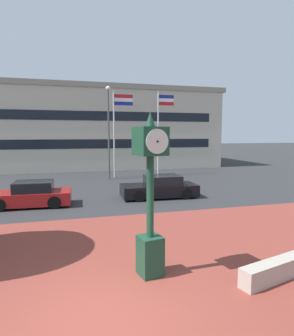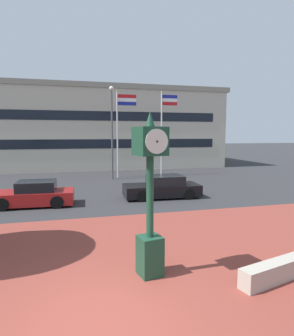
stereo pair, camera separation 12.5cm
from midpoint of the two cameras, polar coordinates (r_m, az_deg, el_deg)
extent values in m
plane|color=#2D2D30|center=(6.60, -8.93, -27.13)|extent=(200.00, 200.00, 0.00)
cube|color=brown|center=(8.04, -10.18, -20.54)|extent=(44.00, 11.34, 0.01)
cube|color=#ADA393|center=(8.82, 26.02, -16.83)|extent=(3.20, 1.19, 0.50)
cube|color=#19422D|center=(7.98, 1.03, -16.59)|extent=(0.67, 0.67, 1.04)
cylinder|color=#19422D|center=(7.50, 1.05, -5.53)|extent=(0.19, 0.19, 2.09)
cube|color=#19422D|center=(7.34, 1.07, 5.22)|extent=(0.83, 0.83, 0.70)
cylinder|color=silver|center=(7.67, -0.16, 5.27)|extent=(0.59, 0.14, 0.59)
sphere|color=black|center=(7.69, -0.22, 5.28)|extent=(0.05, 0.05, 0.05)
cylinder|color=silver|center=(7.01, 2.43, 5.15)|extent=(0.59, 0.14, 0.59)
sphere|color=black|center=(6.99, 2.50, 5.14)|extent=(0.05, 0.05, 0.05)
cone|color=#19422D|center=(7.35, 1.08, 9.43)|extent=(0.25, 0.25, 0.38)
cube|color=maroon|center=(16.21, -20.98, -5.32)|extent=(4.12, 1.96, 0.64)
cube|color=black|center=(16.08, -20.35, -3.36)|extent=(1.93, 1.61, 0.56)
cylinder|color=black|center=(15.70, -25.99, -6.38)|extent=(0.65, 0.25, 0.64)
cylinder|color=black|center=(17.27, -24.66, -5.18)|extent=(0.65, 0.25, 0.64)
cylinder|color=black|center=(15.28, -16.77, -6.33)|extent=(0.65, 0.25, 0.64)
cylinder|color=black|center=(16.89, -16.30, -5.10)|extent=(0.65, 0.25, 0.64)
cube|color=black|center=(17.15, 3.02, -4.25)|extent=(4.41, 2.02, 0.64)
cube|color=black|center=(17.12, 3.73, -2.38)|extent=(2.06, 1.67, 0.56)
cylinder|color=black|center=(16.04, -0.82, -5.44)|extent=(0.65, 0.24, 0.64)
cylinder|color=black|center=(17.72, -1.94, -4.30)|extent=(0.65, 0.24, 0.64)
cylinder|color=black|center=(16.78, 8.26, -4.98)|extent=(0.65, 0.24, 0.64)
cylinder|color=black|center=(18.38, 6.36, -3.94)|extent=(0.65, 0.24, 0.64)
cylinder|color=silver|center=(24.86, -5.59, 6.26)|extent=(0.12, 0.12, 7.08)
sphere|color=gold|center=(25.10, -5.69, 14.50)|extent=(0.14, 0.14, 0.14)
cube|color=red|center=(25.19, -3.74, 13.66)|extent=(1.56, 0.02, 0.30)
cube|color=white|center=(25.16, -3.74, 12.99)|extent=(1.56, 0.02, 0.30)
cube|color=navy|center=(25.13, -3.73, 12.32)|extent=(1.56, 0.02, 0.30)
cylinder|color=silver|center=(25.74, 2.96, 6.38)|extent=(0.12, 0.12, 7.16)
sphere|color=gold|center=(25.98, 3.01, 14.44)|extent=(0.14, 0.14, 0.14)
cube|color=navy|center=(26.16, 4.58, 13.58)|extent=(1.35, 0.02, 0.29)
cube|color=white|center=(26.13, 4.57, 12.94)|extent=(1.35, 0.02, 0.29)
cube|color=red|center=(26.10, 4.57, 12.29)|extent=(1.35, 0.02, 0.29)
cube|color=beige|center=(35.00, -13.32, 7.06)|extent=(31.46, 11.48, 8.13)
cube|color=gray|center=(35.31, -13.51, 14.08)|extent=(32.09, 11.71, 0.50)
cube|color=black|center=(29.25, -13.00, 4.54)|extent=(28.32, 0.04, 0.90)
cube|color=black|center=(29.29, -13.14, 9.85)|extent=(28.32, 0.04, 0.90)
cylinder|color=#4C4C51|center=(24.00, -6.62, 6.26)|extent=(0.14, 0.14, 7.10)
sphere|color=white|center=(24.27, -6.74, 15.03)|extent=(0.36, 0.36, 0.36)
camera|label=1|loc=(0.06, -89.54, 0.05)|focal=31.54mm
camera|label=2|loc=(0.06, 90.46, -0.05)|focal=31.54mm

